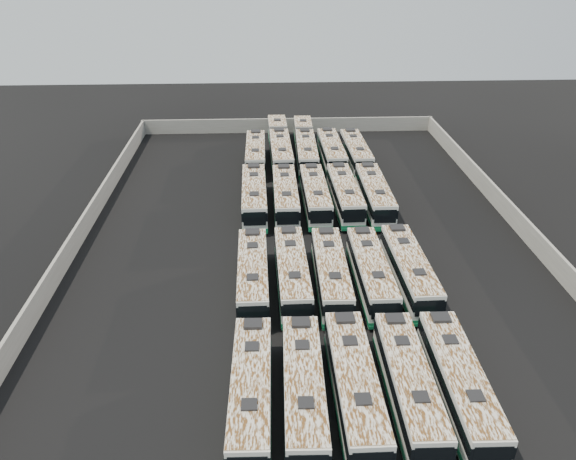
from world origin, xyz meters
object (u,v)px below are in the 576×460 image
object	(u,v)px
bus_front_left	(304,390)
bus_midfront_center	(331,274)
bus_front_far_right	(459,383)
bus_back_far_right	(356,153)
bus_midback_far_left	(254,196)
bus_midfront_right	(371,273)
bus_midback_center	(315,195)
bus_back_far_left	(256,154)
bus_back_center	(305,145)
bus_midback_far_right	(375,195)
bus_front_right	(409,384)
bus_midback_right	(345,194)
bus_midback_left	(285,196)
bus_midfront_far_left	(253,275)
bus_midfront_left	(292,273)
bus_front_center	(355,386)
bus_back_left	(280,145)
bus_front_far_left	(251,391)
bus_midfront_far_right	(409,270)
bus_back_right	(331,152)

from	to	relation	value
bus_front_left	bus_midfront_center	world-z (taller)	bus_midfront_center
bus_front_far_right	bus_back_far_right	size ratio (longest dim) A/B	1.00
bus_front_left	bus_midfront_center	bearing A→B (deg)	77.87
bus_midback_far_left	bus_midfront_right	bearing A→B (deg)	-58.99
bus_midback_center	bus_back_far_left	xyz separation A→B (m)	(-6.70, 13.77, -0.03)
bus_midfront_center	bus_back_far_left	distance (m)	30.77
bus_front_left	bus_front_far_right	bearing A→B (deg)	1.99
bus_midfront_center	bus_back_center	size ratio (longest dim) A/B	0.64
bus_midfront_center	bus_midback_far_right	size ratio (longest dim) A/B	0.98
bus_front_left	bus_midback_center	xyz separation A→B (m)	(3.37, 29.93, 0.02)
bus_front_right	bus_midback_right	world-z (taller)	bus_midback_right
bus_midback_left	bus_midfront_far_left	bearing A→B (deg)	-102.06
bus_midfront_far_left	bus_back_center	world-z (taller)	bus_back_center
bus_front_right	bus_midfront_left	bearing A→B (deg)	117.02
bus_back_center	bus_back_far_right	xyz separation A→B (m)	(6.52, -3.38, -0.00)
bus_front_center	bus_back_left	world-z (taller)	bus_back_left
bus_front_far_left	bus_midfront_right	size ratio (longest dim) A/B	1.00
bus_midfront_right	bus_midfront_left	bearing A→B (deg)	177.42
bus_midfront_left	bus_back_left	world-z (taller)	bus_back_left
bus_back_far_left	bus_back_far_right	xyz separation A→B (m)	(13.33, -0.15, 0.02)
bus_front_far_right	bus_back_center	world-z (taller)	bus_back_center
bus_midfront_far_right	bus_midfront_left	bearing A→B (deg)	178.98
bus_front_left	bus_back_right	size ratio (longest dim) A/B	0.98
bus_front_center	bus_back_center	world-z (taller)	bus_front_center
bus_midback_far_right	bus_back_far_left	size ratio (longest dim) A/B	1.03
bus_midfront_right	bus_midback_right	distance (m)	16.41
bus_back_left	bus_midback_center	bearing A→B (deg)	-79.76
bus_front_right	bus_back_left	size ratio (longest dim) A/B	0.61
bus_front_left	bus_back_far_left	world-z (taller)	bus_front_left
bus_midfront_left	bus_midback_right	xyz separation A→B (m)	(6.71, 16.16, 0.02)
bus_midfront_center	bus_midback_left	bearing A→B (deg)	101.96
bus_front_left	bus_midfront_center	size ratio (longest dim) A/B	1.00
bus_front_left	bus_midfront_far_left	xyz separation A→B (m)	(-3.36, 13.74, -0.00)
bus_back_right	bus_midfront_far_right	bearing A→B (deg)	-84.44
bus_front_left	bus_midback_center	size ratio (longest dim) A/B	0.99
bus_front_right	bus_midback_far_right	size ratio (longest dim) A/B	0.97
bus_front_center	bus_front_right	bearing A→B (deg)	0.69
bus_front_left	bus_front_right	world-z (taller)	bus_front_left
bus_midfront_center	bus_midback_far_right	world-z (taller)	bus_midback_far_right
bus_front_center	bus_back_left	size ratio (longest dim) A/B	0.63
bus_front_right	bus_midfront_far_right	size ratio (longest dim) A/B	0.99
bus_front_far_right	bus_midback_right	bearing A→B (deg)	97.17
bus_midback_far_left	bus_midback_far_right	distance (m)	13.37
bus_front_center	bus_midfront_center	world-z (taller)	bus_front_center
bus_back_left	bus_midfront_far_left	bearing A→B (deg)	-96.88
bus_midfront_center	bus_back_far_left	bearing A→B (deg)	103.09
bus_back_far_left	bus_back_far_right	size ratio (longest dim) A/B	0.99
bus_midback_far_left	bus_midback_right	bearing A→B (deg)	0.05
bus_front_far_left	bus_front_right	xyz separation A→B (m)	(10.10, 0.16, -0.00)
bus_midfront_far_left	bus_midback_left	xyz separation A→B (m)	(3.43, 16.10, 0.04)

